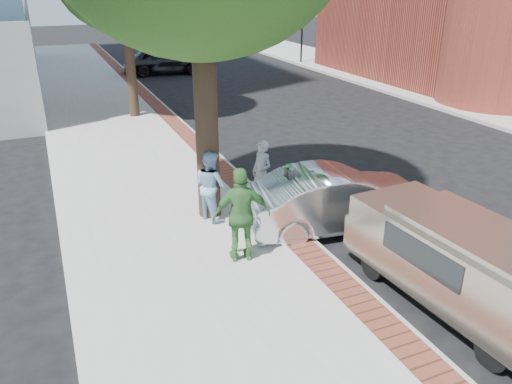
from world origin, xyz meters
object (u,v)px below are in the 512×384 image
person_gray (262,173)px  person_officer (211,185)px  parking_meter (289,183)px  person_green (242,215)px  van (456,258)px  sedan_silver (337,199)px  bg_car (164,60)px

person_gray → person_officer: bearing=-96.4°
parking_meter → person_green: bearing=-148.1°
person_officer → van: (2.93, -4.59, -0.09)m
parking_meter → person_green: 1.76m
person_officer → sedan_silver: person_officer is taller
person_officer → bg_car: (3.77, 20.18, -0.16)m
sedan_silver → bg_car: size_ratio=0.91×
person_officer → sedan_silver: (2.58, -1.31, -0.26)m
person_officer → bg_car: person_officer is taller
parking_meter → sedan_silver: size_ratio=0.34×
person_officer → van: size_ratio=0.37×
parking_meter → person_gray: size_ratio=0.90×
person_green → sedan_silver: person_green is taller
person_gray → van: bearing=-0.8°
person_officer → bg_car: size_ratio=0.34×
person_gray → bg_car: person_gray is taller
person_green → bg_car: 22.52m
person_green → bg_car: bearing=-88.2°
person_officer → sedan_silver: 2.90m
person_green → sedan_silver: (2.61, 0.70, -0.40)m
sedan_silver → van: size_ratio=0.98×
person_gray → bg_car: size_ratio=0.34×
person_gray → van: size_ratio=0.37×
sedan_silver → person_gray: bearing=42.0°
person_officer → person_green: size_ratio=0.85×
parking_meter → sedan_silver: 1.24m
person_green → bg_car: size_ratio=0.40×
person_officer → person_green: bearing=159.6°
person_officer → parking_meter: bearing=-146.0°
sedan_silver → parking_meter: bearing=84.1°
person_green → sedan_silver: size_ratio=0.45×
person_officer → van: person_officer is taller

